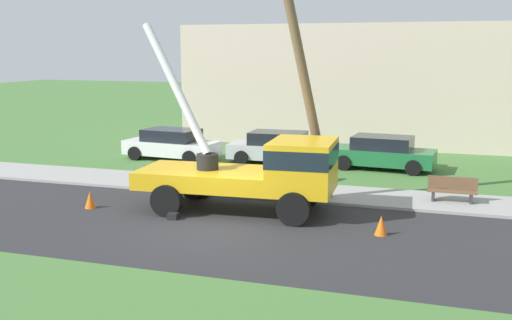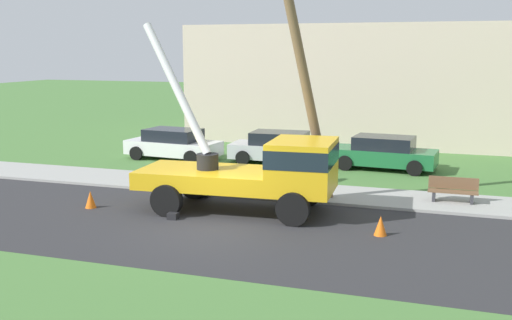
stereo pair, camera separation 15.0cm
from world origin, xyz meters
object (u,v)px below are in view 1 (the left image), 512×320
(leaning_utility_pole, at_px, (302,66))
(traffic_cone_behind, at_px, (90,200))
(parked_sedan_green, at_px, (382,153))
(park_bench, at_px, (452,190))
(parked_sedan_silver, at_px, (278,147))
(utility_truck, at_px, (262,169))
(traffic_cone_ahead, at_px, (381,225))
(parked_sedan_white, at_px, (172,144))

(leaning_utility_pole, bearing_deg, traffic_cone_behind, -155.03)
(parked_sedan_green, distance_m, park_bench, 6.16)
(traffic_cone_behind, relative_size, park_bench, 0.35)
(parked_sedan_silver, bearing_deg, utility_truck, -77.47)
(leaning_utility_pole, height_order, traffic_cone_behind, leaning_utility_pole)
(leaning_utility_pole, height_order, traffic_cone_ahead, leaning_utility_pole)
(parked_sedan_white, relative_size, parked_sedan_silver, 1.02)
(parked_sedan_silver, relative_size, parked_sedan_green, 0.98)
(traffic_cone_ahead, xyz_separation_m, park_bench, (1.84, 4.24, 0.18))
(utility_truck, height_order, parked_sedan_white, utility_truck)
(park_bench, bearing_deg, parked_sedan_green, 118.39)
(leaning_utility_pole, distance_m, parked_sedan_green, 7.95)
(leaning_utility_pole, distance_m, parked_sedan_silver, 8.14)
(parked_sedan_white, bearing_deg, utility_truck, -48.44)
(traffic_cone_behind, bearing_deg, traffic_cone_ahead, -0.27)
(traffic_cone_ahead, relative_size, parked_sedan_silver, 0.13)
(traffic_cone_behind, height_order, parked_sedan_white, parked_sedan_white)
(parked_sedan_green, bearing_deg, utility_truck, -108.50)
(traffic_cone_ahead, distance_m, parked_sedan_green, 9.72)
(park_bench, bearing_deg, leaning_utility_pole, -165.40)
(utility_truck, bearing_deg, parked_sedan_white, 131.56)
(traffic_cone_ahead, bearing_deg, parked_sedan_white, 139.93)
(utility_truck, xyz_separation_m, park_bench, (5.72, 2.94, -0.95))
(parked_sedan_white, height_order, park_bench, parked_sedan_white)
(utility_truck, relative_size, park_bench, 4.31)
(parked_sedan_green, bearing_deg, traffic_cone_ahead, -83.60)
(utility_truck, xyz_separation_m, parked_sedan_silver, (-1.85, 8.33, -0.70))
(utility_truck, height_order, parked_sedan_silver, utility_truck)
(traffic_cone_ahead, height_order, parked_sedan_green, parked_sedan_green)
(utility_truck, bearing_deg, parked_sedan_green, 71.50)
(leaning_utility_pole, xyz_separation_m, traffic_cone_behind, (-6.28, -2.92, -4.26))
(traffic_cone_behind, distance_m, parked_sedan_silver, 10.25)
(traffic_cone_behind, distance_m, park_bench, 11.93)
(traffic_cone_behind, xyz_separation_m, parked_sedan_green, (8.24, 9.61, 0.43))
(traffic_cone_behind, bearing_deg, utility_truck, 12.96)
(utility_truck, xyz_separation_m, traffic_cone_behind, (-5.44, -1.25, -1.13))
(utility_truck, height_order, park_bench, utility_truck)
(parked_sedan_white, bearing_deg, park_bench, -20.84)
(parked_sedan_white, bearing_deg, traffic_cone_ahead, -40.07)
(leaning_utility_pole, height_order, parked_sedan_white, leaning_utility_pole)
(parked_sedan_white, distance_m, park_bench, 13.45)
(parked_sedan_white, bearing_deg, traffic_cone_behind, -81.09)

